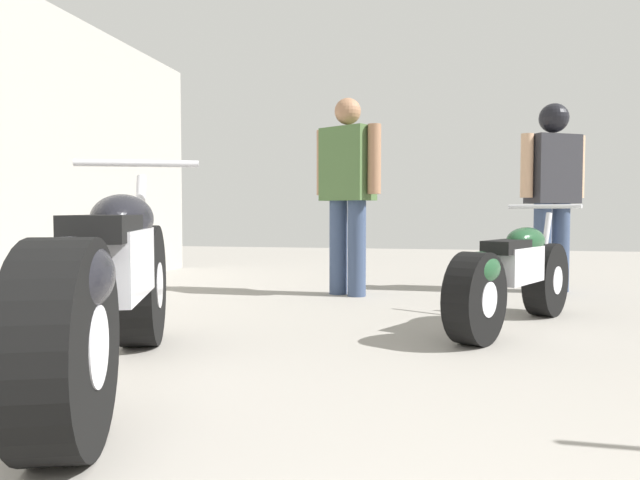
% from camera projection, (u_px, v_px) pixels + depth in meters
% --- Properties ---
extents(ground_plane, '(17.37, 17.37, 0.00)m').
position_uv_depth(ground_plane, '(383.00, 341.00, 3.49)').
color(ground_plane, gray).
extents(motorcycle_maroon_cruiser, '(1.03, 2.18, 1.05)m').
position_uv_depth(motorcycle_maroon_cruiser, '(111.00, 286.00, 2.53)').
color(motorcycle_maroon_cruiser, black).
rests_on(motorcycle_maroon_cruiser, ground_plane).
extents(motorcycle_black_naked, '(0.97, 1.62, 0.82)m').
position_uv_depth(motorcycle_black_naked, '(513.00, 277.00, 3.81)').
color(motorcycle_black_naked, black).
rests_on(motorcycle_black_naked, ground_plane).
extents(mechanic_in_blue, '(0.68, 0.46, 1.79)m').
position_uv_depth(mechanic_in_blue, '(348.00, 184.00, 5.34)').
color(mechanic_in_blue, '#384766').
rests_on(mechanic_in_blue, ground_plane).
extents(mechanic_with_helmet, '(0.66, 0.44, 1.78)m').
position_uv_depth(mechanic_with_helmet, '(553.00, 180.00, 5.55)').
color(mechanic_with_helmet, '#384766').
rests_on(mechanic_with_helmet, ground_plane).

